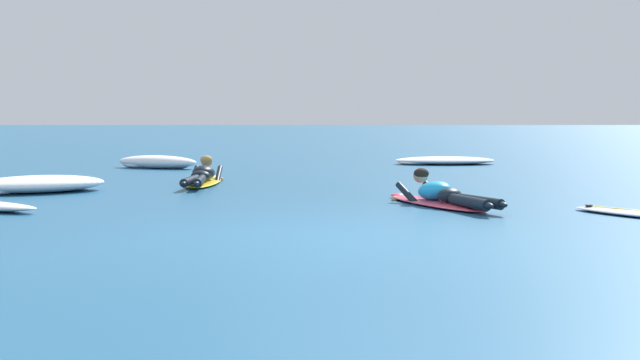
% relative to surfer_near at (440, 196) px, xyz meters
% --- Properties ---
extents(ground_plane, '(120.00, 120.00, 0.00)m').
position_rel_surfer_near_xyz_m(ground_plane, '(-1.56, 7.27, -0.13)').
color(ground_plane, '#235B84').
extents(surfer_near, '(1.42, 2.47, 0.54)m').
position_rel_surfer_near_xyz_m(surfer_near, '(0.00, 0.00, 0.00)').
color(surfer_near, '#E54C66').
rests_on(surfer_near, ground).
extents(surfer_far, '(0.62, 2.72, 0.55)m').
position_rel_surfer_near_xyz_m(surfer_far, '(-3.65, 3.34, 0.00)').
color(surfer_far, yellow).
rests_on(surfer_far, ground).
extents(whitewater_front, '(2.11, 1.37, 0.30)m').
position_rel_surfer_near_xyz_m(whitewater_front, '(-5.18, 7.52, 0.00)').
color(whitewater_front, white).
rests_on(whitewater_front, ground).
extents(whitewater_mid_left, '(2.32, 1.82, 0.27)m').
position_rel_surfer_near_xyz_m(whitewater_mid_left, '(-6.11, 2.06, -0.01)').
color(whitewater_mid_left, white).
rests_on(whitewater_mid_left, ground).
extents(whitewater_mid_right, '(2.44, 1.18, 0.19)m').
position_rel_surfer_near_xyz_m(whitewater_mid_right, '(1.62, 8.80, -0.04)').
color(whitewater_mid_right, white).
rests_on(whitewater_mid_right, ground).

